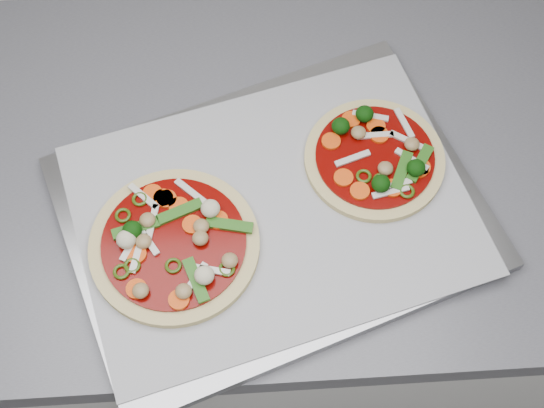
{
  "coord_description": "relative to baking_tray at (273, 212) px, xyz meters",
  "views": [
    {
      "loc": [
        -0.36,
        0.78,
        1.76
      ],
      "look_at": [
        -0.34,
        1.22,
        0.93
      ],
      "focal_mm": 50.0,
      "sensor_mm": 36.0,
      "label": 1
    }
  ],
  "objects": [
    {
      "name": "parchment",
      "position": [
        0.0,
        0.0,
        0.01
      ],
      "size": [
        0.56,
        0.47,
        0.0
      ],
      "primitive_type": "cube",
      "rotation": [
        0.0,
        0.0,
        0.27
      ],
      "color": "#9F9FA5",
      "rests_on": "baking_tray"
    },
    {
      "name": "baking_tray",
      "position": [
        0.0,
        0.0,
        0.0
      ],
      "size": [
        0.6,
        0.52,
        0.02
      ],
      "primitive_type": "cube",
      "rotation": [
        0.0,
        0.0,
        0.34
      ],
      "color": "gray",
      "rests_on": "countertop"
    },
    {
      "name": "countertop",
      "position": [
        0.34,
        0.08,
        -0.03
      ],
      "size": [
        3.6,
        0.6,
        0.04
      ],
      "primitive_type": "cube",
      "color": "#595961",
      "rests_on": "base_cabinet"
    },
    {
      "name": "pizza_right",
      "position": [
        0.14,
        0.06,
        0.02
      ],
      "size": [
        0.25,
        0.25,
        0.03
      ],
      "rotation": [
        0.0,
        0.0,
        0.67
      ],
      "color": "tan",
      "rests_on": "parchment"
    },
    {
      "name": "base_cabinet",
      "position": [
        0.34,
        0.08,
        -0.48
      ],
      "size": [
        3.6,
        0.6,
        0.86
      ],
      "primitive_type": "cube",
      "color": "silver",
      "rests_on": "ground"
    },
    {
      "name": "pizza_left",
      "position": [
        -0.12,
        -0.05,
        0.02
      ],
      "size": [
        0.22,
        0.22,
        0.04
      ],
      "rotation": [
        0.0,
        0.0,
        -0.07
      ],
      "color": "tan",
      "rests_on": "parchment"
    }
  ]
}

